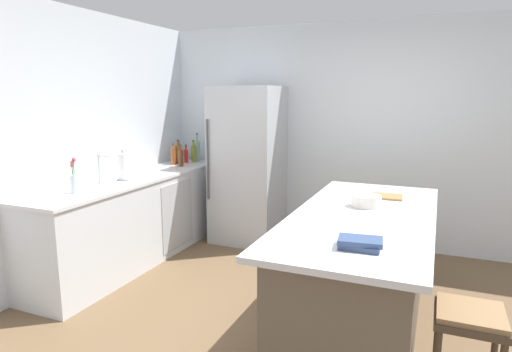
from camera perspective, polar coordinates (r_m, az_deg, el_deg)
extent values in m
plane|color=brown|center=(3.55, 5.94, -19.54)|extent=(7.20, 7.20, 0.00)
cube|color=silver|center=(5.29, 13.33, 5.09)|extent=(6.00, 0.10, 2.60)
cube|color=silver|center=(4.46, -25.44, 3.39)|extent=(0.10, 6.00, 2.60)
cube|color=silver|center=(4.93, -15.31, -5.53)|extent=(0.61, 2.69, 0.89)
cube|color=silver|center=(4.82, -15.57, -0.28)|extent=(0.64, 2.72, 0.03)
cube|color=#B2B5BA|center=(5.01, -10.15, -5.04)|extent=(0.01, 0.60, 0.75)
cube|color=brown|center=(3.45, 13.46, -12.55)|extent=(0.82, 2.06, 0.88)
cube|color=silver|center=(3.30, 13.80, -5.17)|extent=(0.98, 2.26, 0.04)
cube|color=#B7BABF|center=(5.31, -1.05, 1.45)|extent=(0.77, 0.71, 1.88)
cylinder|color=#4C4C51|center=(5.12, -6.32, 2.11)|extent=(0.02, 0.02, 0.94)
cylinder|color=#473828|center=(2.98, 22.39, -20.20)|extent=(0.04, 0.04, 0.58)
cube|color=#473828|center=(2.72, 26.11, -16.31)|extent=(0.36, 0.36, 0.04)
cube|color=olive|center=(2.70, 26.17, -15.65)|extent=(0.34, 0.34, 0.03)
cylinder|color=silver|center=(4.53, -19.63, -0.87)|extent=(0.05, 0.05, 0.02)
cylinder|color=silver|center=(4.50, -19.74, 1.00)|extent=(0.02, 0.02, 0.28)
cylinder|color=silver|center=(4.44, -19.27, 2.48)|extent=(0.14, 0.02, 0.02)
cylinder|color=silver|center=(4.18, -22.57, -1.00)|extent=(0.07, 0.07, 0.16)
cylinder|color=#4C7F3D|center=(4.18, -22.73, 0.05)|extent=(0.01, 0.02, 0.18)
sphere|color=#DB4C66|center=(4.16, -22.82, 1.29)|extent=(0.04, 0.04, 0.04)
cylinder|color=#4C7F3D|center=(4.16, -22.70, 0.19)|extent=(0.01, 0.01, 0.21)
sphere|color=#DB4C66|center=(4.14, -22.80, 1.62)|extent=(0.04, 0.04, 0.04)
cylinder|color=#4C7F3D|center=(4.15, -22.52, 0.38)|extent=(0.01, 0.04, 0.24)
sphere|color=#DB4C66|center=(4.14, -22.63, 2.00)|extent=(0.04, 0.04, 0.04)
cylinder|color=gray|center=(4.67, -16.82, -0.43)|extent=(0.14, 0.14, 0.01)
cylinder|color=white|center=(4.64, -16.91, 1.21)|extent=(0.11, 0.11, 0.26)
cylinder|color=gray|center=(4.62, -17.01, 3.05)|extent=(0.02, 0.02, 0.04)
cylinder|color=#8CB79E|center=(5.80, -7.65, 3.22)|extent=(0.07, 0.07, 0.26)
cylinder|color=#8CB79E|center=(5.78, -7.69, 4.94)|extent=(0.03, 0.03, 0.09)
cylinder|color=black|center=(5.77, -7.70, 5.47)|extent=(0.03, 0.03, 0.01)
cylinder|color=olive|center=(5.72, -8.13, 2.85)|extent=(0.06, 0.06, 0.21)
cylinder|color=olive|center=(5.70, -8.16, 4.19)|extent=(0.03, 0.03, 0.06)
cylinder|color=black|center=(5.70, -8.17, 4.56)|extent=(0.03, 0.03, 0.01)
cylinder|color=red|center=(5.67, -9.07, 2.54)|extent=(0.05, 0.05, 0.16)
cylinder|color=red|center=(5.66, -9.11, 3.64)|extent=(0.02, 0.02, 0.06)
cylinder|color=black|center=(5.65, -9.12, 3.98)|extent=(0.03, 0.03, 0.01)
cylinder|color=brown|center=(5.60, -10.07, 2.75)|extent=(0.09, 0.09, 0.23)
cylinder|color=brown|center=(5.58, -10.12, 4.22)|extent=(0.03, 0.03, 0.06)
cylinder|color=black|center=(5.58, -10.13, 4.58)|extent=(0.03, 0.03, 0.01)
cylinder|color=#994C23|center=(5.54, -10.73, 2.45)|extent=(0.06, 0.06, 0.19)
cylinder|color=#994C23|center=(5.52, -10.78, 3.74)|extent=(0.03, 0.03, 0.06)
cylinder|color=black|center=(5.52, -10.79, 4.09)|extent=(0.03, 0.03, 0.01)
cylinder|color=#5B3319|center=(5.37, -9.77, 2.28)|extent=(0.06, 0.06, 0.20)
cylinder|color=#5B3319|center=(5.36, -9.81, 3.64)|extent=(0.02, 0.02, 0.06)
cylinder|color=black|center=(5.35, -9.82, 3.99)|extent=(0.02, 0.02, 0.01)
cube|color=#334770|center=(2.57, 13.39, -8.82)|extent=(0.22, 0.16, 0.03)
cube|color=#334770|center=(2.56, 13.41, -8.19)|extent=(0.26, 0.19, 0.03)
cylinder|color=silver|center=(3.51, 14.12, -3.17)|extent=(0.23, 0.23, 0.09)
cube|color=#9E7042|center=(3.87, 16.42, -2.55)|extent=(0.30, 0.23, 0.02)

